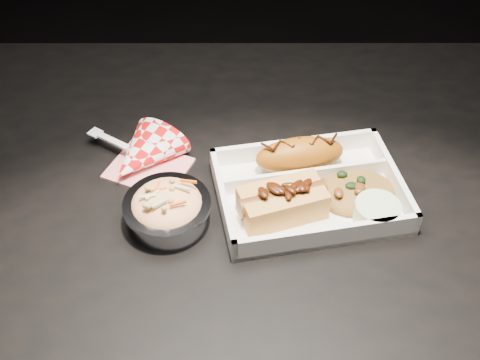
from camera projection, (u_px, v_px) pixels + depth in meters
name	position (u px, v px, depth m)	size (l,w,h in m)	color
dining_table	(276.00, 238.00, 0.91)	(1.20, 0.80, 0.75)	black
food_tray	(309.00, 194.00, 0.84)	(0.28, 0.22, 0.04)	white
fried_pastry	(300.00, 155.00, 0.86)	(0.13, 0.05, 0.05)	#9E560F
hotdog	(283.00, 200.00, 0.80)	(0.13, 0.09, 0.06)	gold
fried_rice_mound	(357.00, 187.00, 0.83)	(0.11, 0.09, 0.03)	olive
cupcake_liner	(377.00, 213.00, 0.79)	(0.06, 0.06, 0.03)	beige
foil_coleslaw_cup	(167.00, 208.00, 0.79)	(0.12, 0.12, 0.06)	silver
napkin_fork	(142.00, 156.00, 0.88)	(0.17, 0.15, 0.10)	red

